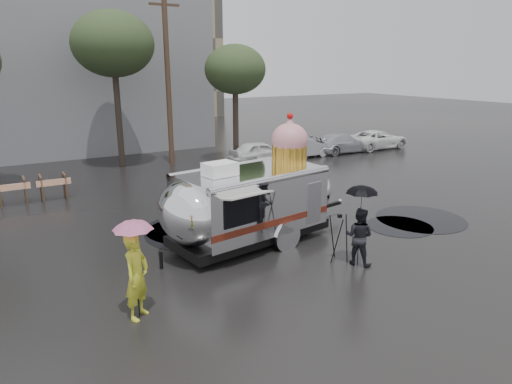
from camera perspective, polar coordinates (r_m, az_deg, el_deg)
ground at (r=12.68m, az=0.56°, el=-9.22°), size 120.00×120.00×0.00m
puddles at (r=15.82m, az=1.72°, el=-4.05°), size 10.76×7.44×0.01m
grey_building at (r=33.99m, az=-27.88°, el=15.84°), size 22.00×12.00×13.00m
utility_pole at (r=25.34m, az=-10.95°, el=13.72°), size 1.60×0.28×9.00m
tree_mid at (r=25.62m, az=-17.46°, el=17.17°), size 4.20×4.20×8.03m
tree_right at (r=25.80m, az=-2.63°, el=14.97°), size 3.36×3.36×6.42m
barricade_row at (r=20.46m, az=-28.15°, el=0.14°), size 4.30×0.80×1.00m
parked_cars at (r=28.50m, az=8.87°, el=6.09°), size 13.20×1.90×1.50m
airstream_trailer at (r=13.90m, az=-0.41°, el=-0.83°), size 7.30×3.51×3.97m
person_left at (r=10.22m, az=-14.69°, el=-10.17°), size 0.82×0.81×1.93m
umbrella_pink at (r=9.86m, az=-15.06°, el=-5.24°), size 1.04×1.04×2.26m
person_right at (r=12.81m, az=12.75°, el=-5.44°), size 0.77×0.89×1.61m
umbrella_black at (r=12.47m, az=13.05°, el=-0.69°), size 1.06×1.06×2.27m
tripod at (r=12.92m, az=10.31°, el=-5.18°), size 0.57×0.54×1.38m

